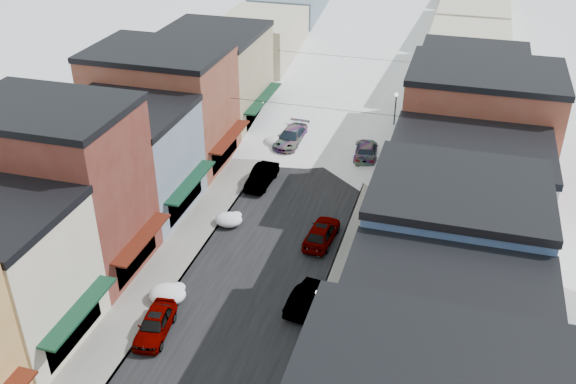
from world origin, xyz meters
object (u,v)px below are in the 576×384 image
Objects in this scene: car_silver_sedan at (155,324)px; trash_can at (315,311)px; streetlamp_near at (317,310)px; car_dark_hatch at (262,176)px; car_green_sedan at (306,297)px.

car_silver_sedan is 5.15× the size of trash_can.
streetlamp_near reaches higher than trash_can.
car_silver_sedan is at bearing -169.16° from streetlamp_near.
streetlamp_near is (10.10, 1.93, 1.94)m from car_silver_sedan.
streetlamp_near is at bearing -60.58° from car_dark_hatch.
car_dark_hatch reaches higher than car_silver_sedan.
car_dark_hatch is 18.59m from trash_can.
streetlamp_near is at bearing -74.14° from trash_can.
car_dark_hatch is at bearing 117.48° from streetlamp_near.
streetlamp_near is (1.57, -3.32, 1.98)m from car_green_sedan.
car_silver_sedan is 0.92× the size of car_dark_hatch.
trash_can is at bearing 16.99° from car_silver_sedan.
streetlamp_near is at bearing 3.60° from car_silver_sedan.
car_dark_hatch reaches higher than car_green_sedan.
car_silver_sedan is at bearing -89.27° from car_dark_hatch.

